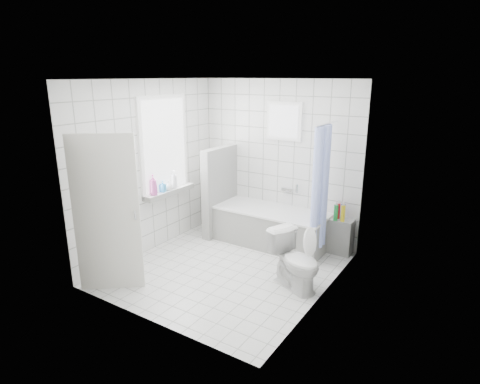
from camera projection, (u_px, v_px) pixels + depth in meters
The scene contains 19 objects.
ground at pixel (227, 269), 5.70m from camera, with size 3.00×3.00×0.00m, color white.
ceiling at pixel (225, 79), 4.97m from camera, with size 3.00×3.00×0.00m, color white.
wall_back at pixel (278, 161), 6.55m from camera, with size 2.80×0.02×2.60m, color white.
wall_front at pixel (144, 211), 4.13m from camera, with size 2.80×0.02×2.60m, color white.
wall_left at pixel (150, 168), 6.06m from camera, with size 0.02×3.00×2.60m, color white.
wall_right at pixel (326, 197), 4.61m from camera, with size 0.02×3.00×2.60m, color white.
window_left at pixel (165, 146), 6.20m from camera, with size 0.01×0.90×1.40m, color white.
window_back at pixel (284, 121), 6.28m from camera, with size 0.50×0.01×0.50m, color white.
window_sill at pixel (169, 192), 6.38m from camera, with size 0.18×1.02×0.08m, color white.
door at pixel (107, 215), 4.91m from camera, with size 0.04×0.80×2.00m, color silver.
bathtub at pixel (271, 227), 6.48m from camera, with size 1.82×0.77×0.58m.
partition_wall at pixel (220, 191), 6.82m from camera, with size 0.15×0.85×1.50m, color white.
tiled_ledge at pixel (339, 236), 6.15m from camera, with size 0.40×0.24×0.55m, color white.
toilet at pixel (296, 261), 5.11m from camera, with size 0.42×0.73×0.75m, color white.
curtain_rod at pixel (327, 124), 5.54m from camera, with size 0.02×0.02×0.80m, color silver.
shower_curtain at pixel (320, 188), 5.69m from camera, with size 0.14×0.48×1.78m, color #526CF3, non-canonical shape.
tub_faucet at pixel (287, 190), 6.54m from camera, with size 0.18×0.06×0.06m, color silver.
sill_bottles at pixel (164, 183), 6.22m from camera, with size 0.16×0.60×0.32m.
ledge_bottles at pixel (340, 212), 6.01m from camera, with size 0.17×0.18×0.25m.
Camera 1 is at (2.94, -4.25, 2.65)m, focal length 30.00 mm.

